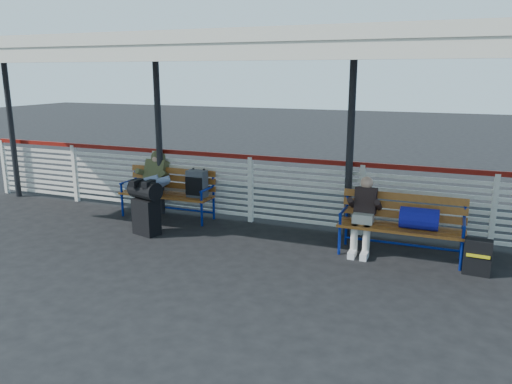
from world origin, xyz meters
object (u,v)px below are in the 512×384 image
at_px(traveler_man, 150,182).
at_px(companion_person, 364,214).
at_px(suitcase_side, 477,257).
at_px(bench_right, 409,219).
at_px(luggage_stack, 146,205).
at_px(bench_left, 179,187).

height_order(traveler_man, companion_person, traveler_man).
relative_size(companion_person, suitcase_side, 2.34).
height_order(bench_right, suitcase_side, bench_right).
bearing_deg(traveler_man, companion_person, -2.35).
relative_size(luggage_stack, bench_right, 0.51).
bearing_deg(bench_right, traveler_man, 178.17).
xyz_separation_m(luggage_stack, companion_person, (3.53, 0.52, 0.09)).
bearing_deg(luggage_stack, bench_left, 104.66).
height_order(bench_right, companion_person, companion_person).
height_order(luggage_stack, suitcase_side, luggage_stack).
distance_m(traveler_man, companion_person, 3.88).
bearing_deg(suitcase_side, companion_person, 173.24).
bearing_deg(bench_left, suitcase_side, -8.99).
relative_size(luggage_stack, suitcase_side, 1.89).
distance_m(traveler_man, suitcase_side, 5.52).
bearing_deg(bench_left, bench_right, -6.79).
distance_m(bench_left, traveler_man, 0.53).
bearing_deg(luggage_stack, companion_person, 24.62).
bearing_deg(traveler_man, luggage_stack, -62.95).
xyz_separation_m(bench_left, bench_right, (4.16, -0.50, -0.02)).
bearing_deg(traveler_man, bench_left, 43.09).
height_order(luggage_stack, companion_person, companion_person).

